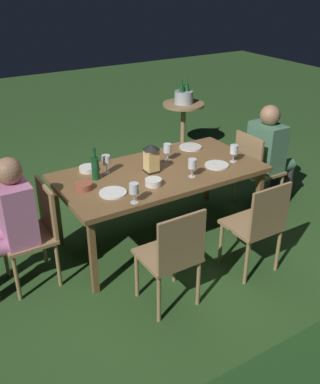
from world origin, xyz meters
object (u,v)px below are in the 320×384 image
(chair_head_near, at_px, (255,168))
(bowl_olives, at_px, (84,186))
(wine_glass_d, at_px, (106,161))
(bowl_salad, at_px, (88,169))
(wine_glass_e, at_px, (134,189))
(dining_table, at_px, (160,176))
(wine_glass_b, at_px, (167,149))
(plate_a, at_px, (113,193))
(plate_b, at_px, (217,165))
(wine_glass_c, at_px, (192,165))
(plate_c, at_px, (190,147))
(lantern_centerpiece, at_px, (151,157))
(chair_head_far, at_px, (35,230))
(side_table, at_px, (183,119))
(bowl_bread, at_px, (153,182))
(chair_side_right_b, at_px, (173,254))
(person_in_green, at_px, (270,151))
(ice_bucket, at_px, (184,96))
(green_bottle_on_table, at_px, (95,168))
(wine_glass_a, at_px, (234,150))
(person_in_pink, at_px, (8,220))

(chair_head_near, xyz_separation_m, bowl_olives, (1.94, -0.01, 0.28))
(wine_glass_d, relative_size, bowl_salad, 1.02)
(wine_glass_e, height_order, bowl_salad, wine_glass_e)
(dining_table, relative_size, wine_glass_b, 11.20)
(plate_a, relative_size, plate_b, 1.02)
(wine_glass_d, height_order, bowl_salad, wine_glass_d)
(dining_table, relative_size, plate_a, 8.27)
(wine_glass_c, relative_size, plate_c, 0.73)
(dining_table, height_order, bowl_salad, bowl_salad)
(wine_glass_c, distance_m, wine_glass_e, 0.69)
(lantern_centerpiece, relative_size, plate_a, 1.16)
(chair_head_far, bearing_deg, wine_glass_b, -173.01)
(wine_glass_c, relative_size, side_table, 0.25)
(dining_table, xyz_separation_m, bowl_bread, (0.20, 0.22, 0.08))
(chair_side_right_b, height_order, lantern_centerpiece, lantern_centerpiece)
(chair_head_near, relative_size, wine_glass_c, 5.15)
(chair_side_right_b, bearing_deg, lantern_centerpiece, -111.27)
(dining_table, distance_m, person_in_green, 1.39)
(ice_bucket, bearing_deg, green_bottle_on_table, 39.34)
(chair_side_right_b, relative_size, lantern_centerpiece, 3.28)
(chair_head_near, relative_size, bowl_salad, 5.27)
(dining_table, distance_m, plate_b, 0.55)
(dining_table, distance_m, wine_glass_c, 0.35)
(lantern_centerpiece, height_order, bowl_salad, lantern_centerpiece)
(bowl_olives, distance_m, ice_bucket, 2.94)
(chair_head_near, xyz_separation_m, ice_bucket, (-0.34, -1.87, 0.30))
(wine_glass_d, bearing_deg, ice_bucket, -139.96)
(chair_side_right_b, distance_m, bowl_bread, 0.74)
(wine_glass_e, relative_size, side_table, 0.25)
(wine_glass_a, distance_m, wine_glass_b, 0.63)
(green_bottle_on_table, bearing_deg, person_in_pink, 10.02)
(green_bottle_on_table, xyz_separation_m, wine_glass_b, (-0.76, -0.02, 0.01))
(person_in_green, distance_m, plate_b, 0.90)
(dining_table, xyz_separation_m, bowl_salad, (0.56, -0.34, 0.07))
(chair_head_far, relative_size, plate_c, 3.76)
(wine_glass_d, bearing_deg, wine_glass_e, 84.78)
(bowl_salad, bearing_deg, side_table, -143.89)
(bowl_salad, xyz_separation_m, ice_bucket, (-2.10, -1.53, 0.03))
(chair_head_near, height_order, chair_head_far, same)
(person_in_pink, height_order, plate_a, person_in_pink)
(wine_glass_d, bearing_deg, side_table, -139.95)
(ice_bucket, bearing_deg, wine_glass_c, 57.42)
(person_in_green, distance_m, plate_c, 0.89)
(side_table, bearing_deg, wine_glass_b, 51.60)
(person_in_green, relative_size, wine_glass_e, 6.80)
(plate_c, height_order, ice_bucket, ice_bucket)
(person_in_green, height_order, person_in_pink, same)
(plate_b, relative_size, bowl_salad, 1.36)
(chair_head_near, height_order, wine_glass_a, wine_glass_a)
(wine_glass_b, height_order, plate_a, wine_glass_b)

